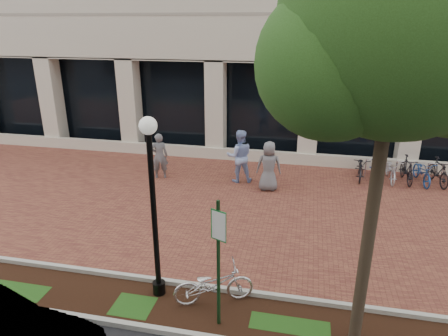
% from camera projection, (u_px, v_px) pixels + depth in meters
% --- Properties ---
extents(ground, '(120.00, 120.00, 0.00)m').
position_uv_depth(ground, '(241.00, 205.00, 13.24)').
color(ground, black).
rests_on(ground, ground).
extents(brick_plaza, '(40.00, 9.00, 0.01)m').
position_uv_depth(brick_plaza, '(241.00, 205.00, 13.24)').
color(brick_plaza, brown).
rests_on(brick_plaza, ground).
extents(planting_strip, '(40.00, 1.50, 0.01)m').
position_uv_depth(planting_strip, '(200.00, 311.00, 8.43)').
color(planting_strip, black).
rests_on(planting_strip, ground).
extents(curb_plaza_side, '(40.00, 0.12, 0.12)m').
position_uv_depth(curb_plaza_side, '(208.00, 287.00, 9.10)').
color(curb_plaza_side, '#B2B3A8').
rests_on(curb_plaza_side, ground).
extents(curb_street_side, '(40.00, 0.12, 0.12)m').
position_uv_depth(curb_street_side, '(189.00, 335.00, 7.72)').
color(curb_street_side, '#B2B3A8').
rests_on(curb_street_side, ground).
extents(parking_sign, '(0.34, 0.07, 2.76)m').
position_uv_depth(parking_sign, '(218.00, 250.00, 7.48)').
color(parking_sign, '#163C1C').
rests_on(parking_sign, ground).
extents(lamppost, '(0.36, 0.36, 4.06)m').
position_uv_depth(lamppost, '(153.00, 201.00, 8.19)').
color(lamppost, black).
rests_on(lamppost, ground).
extents(street_tree, '(4.22, 3.52, 7.57)m').
position_uv_depth(street_tree, '(401.00, 35.00, 5.72)').
color(street_tree, '#423526').
rests_on(street_tree, ground).
extents(locked_bicycle, '(1.85, 1.24, 0.92)m').
position_uv_depth(locked_bicycle, '(214.00, 284.00, 8.56)').
color(locked_bicycle, silver).
rests_on(locked_bicycle, ground).
extents(pedestrian_left, '(0.75, 0.61, 1.78)m').
position_uv_depth(pedestrian_left, '(159.00, 156.00, 15.28)').
color(pedestrian_left, '#5E5E63').
rests_on(pedestrian_left, ground).
extents(pedestrian_mid, '(1.14, 0.99, 2.01)m').
position_uv_depth(pedestrian_mid, '(240.00, 156.00, 14.89)').
color(pedestrian_mid, '#98AEE3').
rests_on(pedestrian_mid, ground).
extents(pedestrian_right, '(0.94, 0.66, 1.81)m').
position_uv_depth(pedestrian_right, '(269.00, 166.00, 14.15)').
color(pedestrian_right, slate).
rests_on(pedestrian_right, ground).
extents(bike_rack_cluster, '(3.50, 1.76, 1.00)m').
position_uv_depth(bike_rack_cluster, '(398.00, 170.00, 15.07)').
color(bike_rack_cluster, black).
rests_on(bike_rack_cluster, ground).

